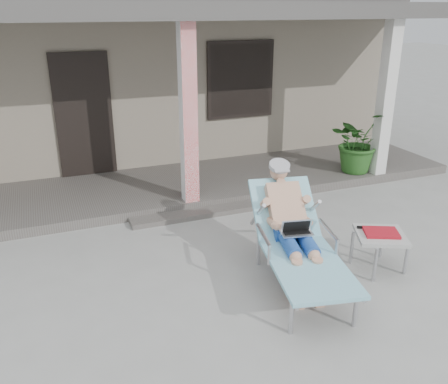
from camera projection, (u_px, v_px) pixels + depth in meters
name	position (u px, v px, depth m)	size (l,w,h in m)	color
ground	(247.00, 277.00, 5.51)	(60.00, 60.00, 0.00)	#9E9E99
house	(130.00, 68.00, 10.54)	(10.40, 5.40, 3.30)	gray
porch_deck	(176.00, 186.00, 8.09)	(10.00, 2.00, 0.15)	#605B56
porch_overhang	(170.00, 17.00, 7.05)	(10.00, 2.30, 2.85)	silver
porch_step	(197.00, 214.00, 7.10)	(2.00, 0.30, 0.07)	#605B56
lounger	(296.00, 214.00, 5.22)	(1.12, 2.06, 1.30)	#B7B7BC
side_table	(380.00, 237.00, 5.54)	(0.73, 0.73, 0.50)	#ACACA7
potted_palm	(358.00, 141.00, 8.41)	(0.99, 0.86, 1.10)	#26591E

